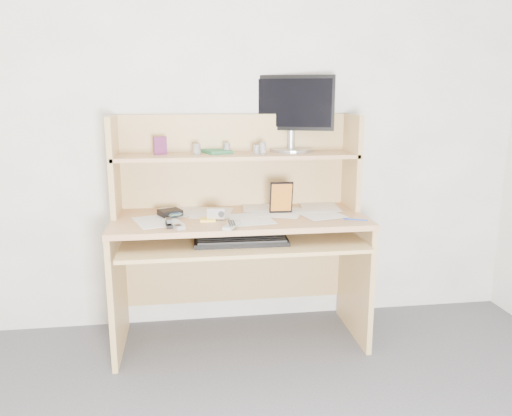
{
  "coord_description": "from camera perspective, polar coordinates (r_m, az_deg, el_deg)",
  "views": [
    {
      "loc": [
        -0.29,
        -1.21,
        1.41
      ],
      "look_at": [
        0.08,
        1.43,
        0.81
      ],
      "focal_mm": 35.0,
      "sensor_mm": 36.0,
      "label": 1
    }
  ],
  "objects": [
    {
      "name": "wallet",
      "position": [
        2.82,
        -9.8,
        -0.49
      ],
      "size": [
        0.15,
        0.14,
        0.03
      ],
      "primitive_type": "cube",
      "rotation": [
        0.0,
        0.0,
        0.45
      ],
      "color": "black",
      "rests_on": "paper_clutter"
    },
    {
      "name": "chip_stack_a",
      "position": [
        2.86,
        -6.79,
        6.72
      ],
      "size": [
        0.05,
        0.05,
        0.06
      ],
      "primitive_type": "cylinder",
      "rotation": [
        0.0,
        0.0,
        -0.16
      ],
      "color": "black",
      "rests_on": "desk"
    },
    {
      "name": "game_case",
      "position": [
        2.81,
        2.9,
        1.22
      ],
      "size": [
        0.13,
        0.02,
        0.18
      ],
      "primitive_type": "cube",
      "rotation": [
        0.0,
        0.0,
        -0.02
      ],
      "color": "black",
      "rests_on": "paper_clutter"
    },
    {
      "name": "digital_camera",
      "position": [
        2.7,
        -4.57,
        -0.62
      ],
      "size": [
        0.1,
        0.05,
        0.06
      ],
      "primitive_type": "cube",
      "rotation": [
        0.0,
        0.0,
        -0.18
      ],
      "color": "#ADADAF",
      "rests_on": "paper_clutter"
    },
    {
      "name": "desk",
      "position": [
        2.87,
        -2.03,
        -1.64
      ],
      "size": [
        1.4,
        0.7,
        1.3
      ],
      "color": "tan",
      "rests_on": "floor"
    },
    {
      "name": "chip_stack_d",
      "position": [
        2.84,
        0.79,
        6.83
      ],
      "size": [
        0.05,
        0.05,
        0.07
      ],
      "primitive_type": "cylinder",
      "rotation": [
        0.0,
        0.0,
        0.26
      ],
      "color": "silver",
      "rests_on": "desk"
    },
    {
      "name": "paper_clutter",
      "position": [
        2.78,
        -1.86,
        -0.88
      ],
      "size": [
        1.32,
        0.54,
        0.01
      ],
      "primitive_type": "cube",
      "color": "silver",
      "rests_on": "desk"
    },
    {
      "name": "keyboard",
      "position": [
        2.61,
        -1.7,
        -3.75
      ],
      "size": [
        0.49,
        0.18,
        0.03
      ],
      "rotation": [
        0.0,
        0.0,
        -0.02
      ],
      "color": "black",
      "rests_on": "desk"
    },
    {
      "name": "flip_phone",
      "position": [
        2.54,
        -8.89,
        -2.03
      ],
      "size": [
        0.07,
        0.09,
        0.02
      ],
      "primitive_type": "cube",
      "rotation": [
        0.0,
        0.0,
        0.45
      ],
      "color": "silver",
      "rests_on": "paper_clutter"
    },
    {
      "name": "blue_pen",
      "position": [
        2.71,
        11.31,
        -1.31
      ],
      "size": [
        0.12,
        0.05,
        0.01
      ],
      "primitive_type": "cylinder",
      "rotation": [
        1.57,
        0.0,
        1.2
      ],
      "color": "#1738AD",
      "rests_on": "paper_clutter"
    },
    {
      "name": "back_wall",
      "position": [
        3.02,
        -2.6,
        9.74
      ],
      "size": [
        3.6,
        0.04,
        2.5
      ],
      "primitive_type": "cube",
      "color": "white",
      "rests_on": "floor"
    },
    {
      "name": "tv_remote",
      "position": [
        2.53,
        -2.79,
        -1.98
      ],
      "size": [
        0.11,
        0.17,
        0.02
      ],
      "primitive_type": "cube",
      "rotation": [
        0.0,
        0.0,
        -0.42
      ],
      "color": "#A1A29C",
      "rests_on": "paper_clutter"
    },
    {
      "name": "monitor",
      "position": [
        3.01,
        4.04,
        11.0
      ],
      "size": [
        0.49,
        0.27,
        0.44
      ],
      "rotation": [
        0.0,
        0.0,
        -0.38
      ],
      "color": "#9B9B9F",
      "rests_on": "desk"
    },
    {
      "name": "shelf_book",
      "position": [
        2.92,
        -4.56,
        6.46
      ],
      "size": [
        0.19,
        0.22,
        0.02
      ],
      "primitive_type": "cube",
      "rotation": [
        0.0,
        0.0,
        0.34
      ],
      "color": "#317C4F",
      "rests_on": "desk"
    },
    {
      "name": "stapler",
      "position": [
        2.6,
        -9.93,
        -1.57
      ],
      "size": [
        0.04,
        0.12,
        0.04
      ],
      "primitive_type": "cube",
      "rotation": [
        0.0,
        0.0,
        0.1
      ],
      "color": "black",
      "rests_on": "paper_clutter"
    },
    {
      "name": "sticky_note_pad",
      "position": [
        2.7,
        -5.52,
        -1.31
      ],
      "size": [
        0.09,
        0.09,
        0.01
      ],
      "primitive_type": "cube",
      "rotation": [
        0.0,
        0.0,
        -0.05
      ],
      "color": "yellow",
      "rests_on": "desk"
    },
    {
      "name": "chip_stack_c",
      "position": [
        2.86,
        0.09,
        6.71
      ],
      "size": [
        0.04,
        0.04,
        0.05
      ],
      "primitive_type": "cylinder",
      "rotation": [
        0.0,
        0.0,
        -0.05
      ],
      "color": "black",
      "rests_on": "desk"
    },
    {
      "name": "chip_stack_b",
      "position": [
        2.9,
        -3.34,
        6.86
      ],
      "size": [
        0.05,
        0.05,
        0.06
      ],
      "primitive_type": "cylinder",
      "rotation": [
        0.0,
        0.0,
        0.36
      ],
      "color": "white",
      "rests_on": "desk"
    },
    {
      "name": "card_box",
      "position": [
        2.88,
        -10.9,
        7.01
      ],
      "size": [
        0.08,
        0.05,
        0.1
      ],
      "primitive_type": "cube",
      "rotation": [
        0.0,
        0.0,
        0.37
      ],
      "color": "#A5161F",
      "rests_on": "desk"
    }
  ]
}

